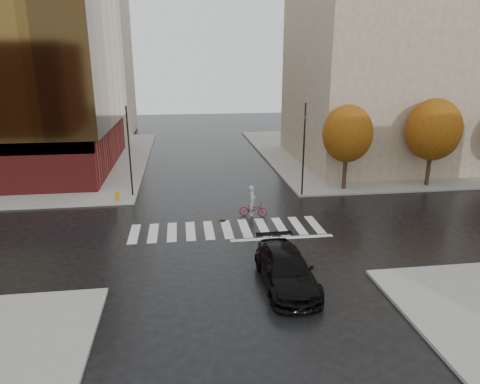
% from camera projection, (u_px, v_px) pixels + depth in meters
% --- Properties ---
extents(ground, '(120.00, 120.00, 0.00)m').
position_uv_depth(ground, '(228.00, 232.00, 25.41)').
color(ground, black).
rests_on(ground, ground).
extents(sidewalk_ne, '(30.00, 30.00, 0.15)m').
position_uv_depth(sidewalk_ne, '(393.00, 151.00, 48.03)').
color(sidewalk_ne, gray).
rests_on(sidewalk_ne, ground).
extents(crosswalk, '(12.00, 3.00, 0.01)m').
position_uv_depth(crosswalk, '(227.00, 229.00, 25.88)').
color(crosswalk, silver).
rests_on(crosswalk, ground).
extents(building_ne_tan, '(16.00, 16.00, 18.00)m').
position_uv_depth(building_ne_tan, '(383.00, 68.00, 41.06)').
color(building_ne_tan, gray).
rests_on(building_ne_tan, sidewalk_ne).
extents(building_nw_far, '(14.00, 12.00, 20.00)m').
position_uv_depth(building_nw_far, '(73.00, 58.00, 55.35)').
color(building_nw_far, gray).
rests_on(building_nw_far, sidewalk_nw).
extents(tree_ne_a, '(3.80, 3.80, 6.50)m').
position_uv_depth(tree_ne_a, '(347.00, 134.00, 32.42)').
color(tree_ne_a, '#2F2215').
rests_on(tree_ne_a, sidewalk_ne).
extents(tree_ne_b, '(4.20, 4.20, 6.89)m').
position_uv_depth(tree_ne_b, '(433.00, 130.00, 33.30)').
color(tree_ne_b, '#2F2215').
rests_on(tree_ne_b, sidewalk_ne).
extents(sedan, '(2.25, 5.43, 1.57)m').
position_uv_depth(sedan, '(286.00, 269.00, 19.23)').
color(sedan, black).
rests_on(sedan, ground).
extents(cyclist, '(1.96, 1.14, 2.11)m').
position_uv_depth(cyclist, '(253.00, 206.00, 27.81)').
color(cyclist, maroon).
rests_on(cyclist, ground).
extents(traffic_light_nw, '(0.18, 0.16, 6.59)m').
position_uv_depth(traffic_light_nw, '(129.00, 146.00, 30.95)').
color(traffic_light_nw, black).
rests_on(traffic_light_nw, sidewalk_nw).
extents(traffic_light_ne, '(0.18, 0.20, 6.78)m').
position_uv_depth(traffic_light_ne, '(304.00, 144.00, 31.04)').
color(traffic_light_ne, black).
rests_on(traffic_light_ne, sidewalk_ne).
extents(fire_hydrant, '(0.27, 0.27, 0.75)m').
position_uv_depth(fire_hydrant, '(117.00, 196.00, 30.45)').
color(fire_hydrant, '#BF810B').
rests_on(fire_hydrant, sidewalk_nw).
extents(manhole, '(0.68, 0.68, 0.01)m').
position_uv_depth(manhole, '(221.00, 220.00, 27.27)').
color(manhole, '#3F2F16').
rests_on(manhole, ground).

